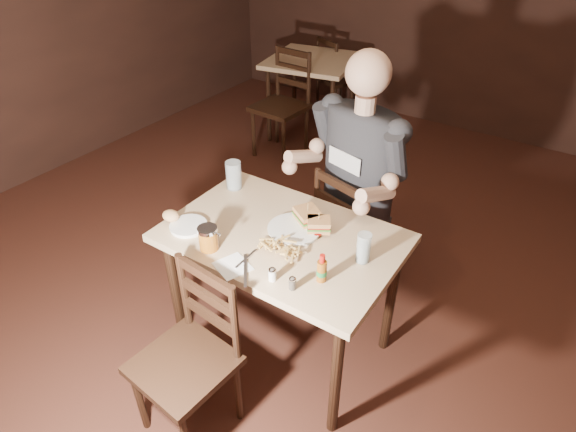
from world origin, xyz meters
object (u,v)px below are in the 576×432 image
Objects in this scene: chair_far at (354,230)px; bg_chair_near at (280,107)px; bg_table at (312,68)px; bg_chair_far at (339,78)px; chair_near at (183,365)px; hot_sauce at (322,268)px; diner at (356,152)px; glass_left at (234,175)px; glass_right at (364,248)px; side_plate at (188,227)px; main_table at (282,249)px; syrup_dispenser at (208,238)px; dinner_plate at (294,230)px.

chair_far is 0.89× the size of bg_chair_near.
chair_far is (1.41, -1.78, -0.26)m from bg_table.
bg_chair_far is at bearing -44.26° from chair_far.
hot_sauce reaches higher than chair_near.
diner is 6.82× the size of glass_left.
glass_right reaches higher than chair_far.
glass_left is 0.88× the size of side_plate.
main_table is 1.32× the size of chair_near.
diner reaches higher than chair_far.
bg_chair_far is at bearing 92.92° from bg_chair_near.
glass_left is at bearing -59.60° from bg_chair_near.
glass_right reaches higher than syrup_dispenser.
chair_near is 5.44× the size of glass_left.
chair_near is 7.28× the size of syrup_dispenser.
bg_table is 5.98× the size of glass_left.
hot_sauce is (0.78, -0.38, -0.01)m from glass_left.
bg_table is 3.33m from chair_near.
chair_far is at bearing 87.87° from chair_near.
side_plate is (-0.47, -0.81, -0.19)m from diner.
glass_left is (-0.49, 0.15, 0.07)m from dinner_plate.
bg_chair_near reaches higher than side_plate.
glass_right is 0.23m from hot_sauce.
bg_table is 1.10× the size of bg_chair_far.
main_table is 3.28m from bg_chair_far.
main_table is at bearing 87.26° from chair_near.
glass_left is (0.87, -1.68, 0.38)m from bg_chair_near.
chair_near is at bearing -97.52° from main_table.
hot_sauce reaches higher than main_table.
bg_chair_near is 2.56m from glass_right.
chair_far is 1.05m from side_plate.
hot_sauce is at bearing 54.29° from chair_near.
chair_far is at bearing 86.19° from dinner_plate.
syrup_dispenser reaches higher than main_table.
glass_right is at bearing -43.77° from bg_chair_near.
bg_chair_near is at bearing 116.77° from syrup_dispenser.
diner is 0.82m from hot_sauce.
hot_sauce is 0.73m from side_plate.
glass_right reaches higher than chair_near.
bg_table is 2.75m from dinner_plate.
bg_table is 2.94m from syrup_dispenser.
glass_left is 0.88m from glass_right.
glass_right is (0.49, 0.68, 0.42)m from chair_near.
syrup_dispenser is (-0.62, -0.32, -0.01)m from glass_right.
bg_chair_near reaches higher than bg_chair_far.
glass_left is at bearing 155.82° from main_table.
bg_chair_far is 3.59m from hot_sauce.
main_table is at bearing -51.80° from bg_chair_near.
side_plate is at bearing -82.72° from glass_left.
diner is at bearing 87.26° from dinner_plate.
syrup_dispenser is (-0.29, -0.93, 0.41)m from chair_far.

